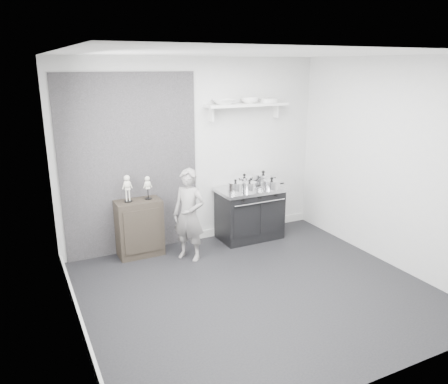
% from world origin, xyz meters
% --- Properties ---
extents(ground, '(4.00, 4.00, 0.00)m').
position_xyz_m(ground, '(0.00, 0.00, 0.00)').
color(ground, black).
rests_on(ground, ground).
extents(room_shell, '(4.02, 3.62, 2.71)m').
position_xyz_m(room_shell, '(-0.09, 0.15, 1.64)').
color(room_shell, '#BBBBB9').
rests_on(room_shell, ground).
extents(wall_shelf, '(1.30, 0.26, 0.24)m').
position_xyz_m(wall_shelf, '(0.80, 1.68, 2.01)').
color(wall_shelf, silver).
rests_on(wall_shelf, room_shell).
extents(stove, '(0.99, 0.62, 0.80)m').
position_xyz_m(stove, '(0.76, 1.48, 0.40)').
color(stove, black).
rests_on(stove, ground).
extents(side_cabinet, '(0.62, 0.36, 0.80)m').
position_xyz_m(side_cabinet, '(-0.93, 1.61, 0.40)').
color(side_cabinet, black).
rests_on(side_cabinet, ground).
extents(child, '(0.53, 0.55, 1.27)m').
position_xyz_m(child, '(-0.35, 1.18, 0.64)').
color(child, gray).
rests_on(child, ground).
extents(pot_front_left, '(0.32, 0.23, 0.19)m').
position_xyz_m(pot_front_left, '(0.47, 1.40, 0.87)').
color(pot_front_left, white).
rests_on(pot_front_left, stove).
extents(pot_back_left, '(0.34, 0.26, 0.21)m').
position_xyz_m(pot_back_left, '(0.71, 1.57, 0.88)').
color(pot_back_left, white).
rests_on(pot_back_left, stove).
extents(pot_back_right, '(0.38, 0.29, 0.22)m').
position_xyz_m(pot_back_right, '(1.06, 1.59, 0.88)').
color(pot_back_right, white).
rests_on(pot_back_right, stove).
extents(pot_front_right, '(0.35, 0.26, 0.18)m').
position_xyz_m(pot_front_right, '(1.04, 1.32, 0.86)').
color(pot_front_right, white).
rests_on(pot_front_right, stove).
extents(pot_front_center, '(0.30, 0.21, 0.17)m').
position_xyz_m(pot_front_center, '(0.68, 1.35, 0.87)').
color(pot_front_center, white).
rests_on(pot_front_center, stove).
extents(skeleton_full, '(0.12, 0.08, 0.43)m').
position_xyz_m(skeleton_full, '(-1.06, 1.61, 1.02)').
color(skeleton_full, beige).
rests_on(skeleton_full, side_cabinet).
extents(skeleton_torso, '(0.10, 0.07, 0.37)m').
position_xyz_m(skeleton_torso, '(-0.78, 1.61, 0.99)').
color(skeleton_torso, beige).
rests_on(skeleton_torso, side_cabinet).
extents(bowl_large, '(0.31, 0.31, 0.08)m').
position_xyz_m(bowl_large, '(0.41, 1.67, 2.08)').
color(bowl_large, white).
rests_on(bowl_large, wall_shelf).
extents(bowl_small, '(0.25, 0.25, 0.08)m').
position_xyz_m(bowl_small, '(0.84, 1.67, 2.08)').
color(bowl_small, white).
rests_on(bowl_small, wall_shelf).
extents(plate_stack, '(0.28, 0.28, 0.06)m').
position_xyz_m(plate_stack, '(1.17, 1.67, 2.07)').
color(plate_stack, silver).
rests_on(plate_stack, wall_shelf).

